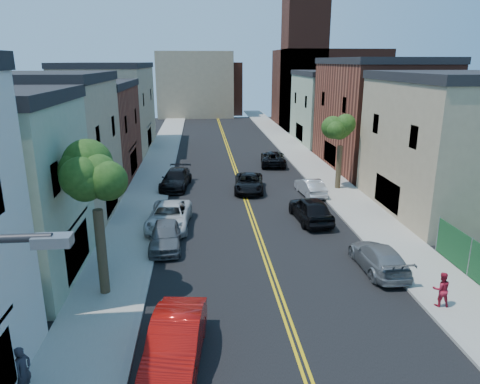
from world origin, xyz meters
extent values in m
cube|color=gray|center=(-7.90, 40.00, 0.07)|extent=(3.20, 100.00, 0.15)
cube|color=gray|center=(7.90, 40.00, 0.07)|extent=(3.20, 100.00, 0.15)
cube|color=gray|center=(-6.15, 40.00, 0.07)|extent=(0.30, 100.00, 0.15)
cube|color=gray|center=(6.15, 40.00, 0.07)|extent=(0.30, 100.00, 0.15)
cube|color=#998466|center=(-14.00, 25.00, 4.50)|extent=(9.00, 10.00, 9.00)
cube|color=brown|center=(-14.00, 36.00, 4.00)|extent=(9.00, 12.00, 8.00)
cube|color=#998466|center=(-14.00, 50.00, 4.75)|extent=(9.00, 16.00, 9.50)
cube|color=#998466|center=(14.00, 24.00, 4.50)|extent=(9.00, 12.00, 9.00)
cube|color=brown|center=(14.00, 38.00, 5.00)|extent=(9.00, 14.00, 10.00)
cube|color=gray|center=(14.00, 52.00, 4.25)|extent=(9.00, 12.00, 8.50)
cube|color=#4C2319|center=(17.50, 68.00, 6.00)|extent=(16.00, 14.00, 12.00)
cube|color=#4C2319|center=(12.50, 64.00, 11.00)|extent=(6.00, 6.00, 22.00)
cube|color=#998466|center=(-4.00, 82.00, 6.00)|extent=(14.00, 8.00, 12.00)
cube|color=brown|center=(0.00, 86.00, 5.00)|extent=(10.00, 8.00, 10.00)
cylinder|color=#372B1B|center=(-7.90, 14.00, 2.13)|extent=(0.44, 0.44, 3.96)
sphere|color=#1A380F|center=(-7.90, 14.00, 6.45)|extent=(5.20, 5.20, 5.20)
sphere|color=#1A380F|center=(-7.38, 13.61, 7.49)|extent=(3.90, 3.90, 3.90)
sphere|color=#1A380F|center=(-8.42, 14.52, 5.93)|extent=(3.64, 3.64, 3.64)
cylinder|color=#372B1B|center=(7.90, 30.00, 1.91)|extent=(0.44, 0.44, 3.52)
sphere|color=#1A380F|center=(7.90, 30.00, 5.65)|extent=(4.40, 4.40, 4.40)
sphere|color=#1A380F|center=(8.34, 29.67, 6.53)|extent=(3.30, 3.30, 3.30)
sphere|color=#1A380F|center=(7.46, 30.44, 5.21)|extent=(3.08, 3.08, 3.08)
cube|color=slate|center=(-5.40, 1.00, 8.00)|extent=(0.50, 0.25, 0.15)
imported|color=#B00F0B|center=(-4.45, 8.96, 0.83)|extent=(2.30, 5.18, 1.65)
imported|color=silver|center=(-5.50, 22.34, 0.77)|extent=(2.93, 5.71, 1.54)
imported|color=#54575B|center=(-5.50, 19.17, 0.75)|extent=(1.82, 4.42, 1.50)
imported|color=black|center=(-5.50, 31.70, 0.77)|extent=(2.82, 5.54, 1.54)
imported|color=slate|center=(5.50, 15.31, 0.68)|extent=(1.98, 4.72, 1.36)
imported|color=black|center=(3.80, 22.71, 0.84)|extent=(2.33, 5.06, 1.68)
imported|color=#B3B5BB|center=(5.23, 28.59, 0.68)|extent=(1.81, 4.23, 1.36)
imported|color=black|center=(4.00, 39.37, 0.73)|extent=(3.04, 5.49, 1.45)
imported|color=black|center=(0.50, 30.20, 0.69)|extent=(2.84, 5.22, 1.39)
imported|color=#26242C|center=(-9.10, 7.62, 0.99)|extent=(0.58, 0.71, 1.67)
imported|color=#A8192E|center=(6.70, 11.49, 0.93)|extent=(0.82, 0.68, 1.55)
camera|label=1|loc=(-3.42, -4.66, 10.29)|focal=33.25mm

